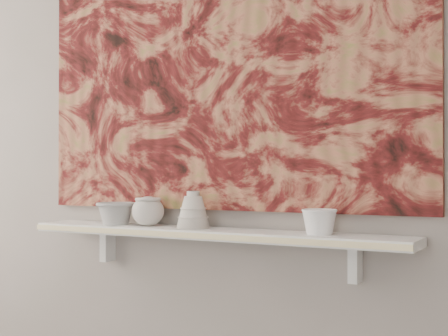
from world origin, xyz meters
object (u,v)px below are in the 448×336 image
Objects in this scene: cup_cream at (148,211)px; bell_vessel at (193,210)px; shelf at (208,233)px; bowl_white at (319,222)px; painting at (220,53)px; bowl_grey at (116,213)px.

bell_vessel is at bearing 0.00° from cup_cream.
shelf is 0.10m from bell_vessel.
bowl_white is (0.46, 0.00, -0.02)m from bell_vessel.
cup_cream reaches higher than shelf.
shelf is at bearing 0.00° from bell_vessel.
painting is at bearing 90.00° from shelf.
painting is 11.71× the size of bell_vessel.
painting is at bearing 53.25° from bell_vessel.
shelf is 9.55× the size of bowl_grey.
bowl_grey is at bearing 180.00° from bowl_white.
painting is 10.23× the size of bowl_grey.
bowl_grey is (-0.40, 0.00, 0.06)m from shelf.
cup_cream is 0.65m from bowl_white.
shelf is 0.40m from bowl_white.
bell_vessel reaches higher than bowl_white.
cup_cream is 0.90× the size of bell_vessel.
painting is at bearing 168.56° from bowl_white.
cup_cream is 1.06× the size of bowl_white.
bell_vessel is at bearing 0.00° from bowl_grey.
shelf is at bearing 0.00° from cup_cream.
bowl_grey is 0.80m from bowl_white.
shelf is 12.80× the size of bowl_white.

